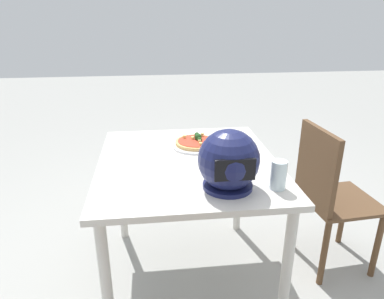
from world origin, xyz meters
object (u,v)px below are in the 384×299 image
(drinking_glass, at_px, (278,175))
(chair_side, at_px, (328,192))
(motorcycle_helmet, at_px, (229,161))
(pizza, at_px, (196,142))
(dining_table, at_px, (188,176))

(drinking_glass, height_order, chair_side, chair_side)
(motorcycle_helmet, bearing_deg, pizza, -82.27)
(pizza, xyz_separation_m, motorcycle_helmet, (-0.07, 0.53, 0.10))
(dining_table, xyz_separation_m, motorcycle_helmet, (-0.14, 0.32, 0.22))
(pizza, height_order, drinking_glass, drinking_glass)
(motorcycle_helmet, bearing_deg, dining_table, -65.73)
(motorcycle_helmet, relative_size, drinking_glass, 2.06)
(dining_table, height_order, pizza, pizza)
(dining_table, xyz_separation_m, chair_side, (-0.82, -0.03, -0.16))
(motorcycle_helmet, bearing_deg, chair_side, -152.96)
(pizza, xyz_separation_m, chair_side, (-0.75, 0.18, -0.28))
(drinking_glass, bearing_deg, chair_side, -140.75)
(pizza, distance_m, drinking_glass, 0.63)
(dining_table, height_order, chair_side, chair_side)
(pizza, xyz_separation_m, drinking_glass, (-0.29, 0.56, 0.04))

